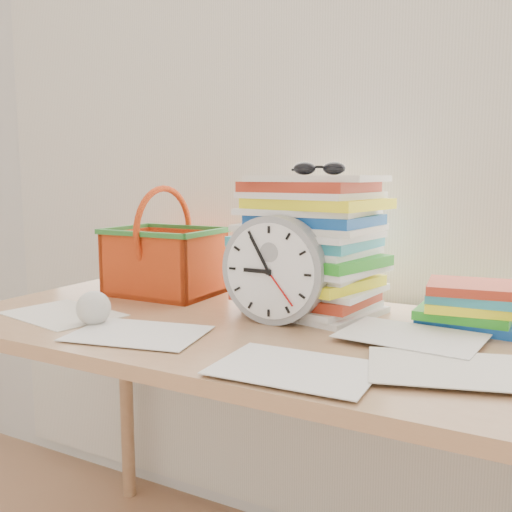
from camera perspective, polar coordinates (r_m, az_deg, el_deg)
The scene contains 9 objects.
curtain at distance 1.59m, azimuth 6.70°, elevation 16.07°, with size 2.40×0.01×2.50m, color silver.
desk at distance 1.30m, azimuth -0.11°, elevation -9.95°, with size 1.40×0.70×0.75m.
paper_stack at distance 1.36m, azimuth 5.57°, elevation 1.15°, with size 0.33×0.27×0.33m, color white, non-canonical shape.
clock at distance 1.26m, azimuth 1.86°, elevation -1.39°, with size 0.24×0.24×0.05m, color gray.
sunglasses at distance 1.35m, azimuth 6.34°, elevation 8.70°, with size 0.14×0.12×0.03m, color black, non-canonical shape.
book_stack at distance 1.32m, azimuth 20.85°, elevation -4.57°, with size 0.24×0.18×0.10m, color white, non-canonical shape.
basket at distance 1.59m, azimuth -9.14°, elevation 1.41°, with size 0.29×0.23×0.29m, color #DE4815, non-canonical shape.
crumpled_ball at distance 1.31m, azimuth -15.95°, elevation -5.00°, with size 0.08×0.08×0.08m, color silver.
scattered_papers at distance 1.27m, azimuth -0.11°, elevation -6.49°, with size 1.26×0.42×0.02m, color white, non-canonical shape.
Camera 1 is at (0.59, 0.52, 1.08)m, focal length 40.00 mm.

